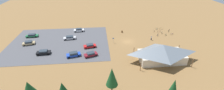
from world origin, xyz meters
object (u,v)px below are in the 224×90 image
(bicycle_white_yard_left, at_px, (162,33))
(bicycle_purple_edge_north, at_px, (172,34))
(pine_mideast, at_px, (29,89))
(bicycle_black_lone_west, at_px, (169,31))
(lot_sign, at_px, (113,39))
(bicycle_teal_mid_cluster, at_px, (156,29))
(pine_far_west, at_px, (173,90))
(bicycle_orange_trailside, at_px, (154,31))
(bicycle_yellow_edge_south, at_px, (161,29))
(car_black_front_row, at_px, (44,52))
(car_maroon_end_stall, at_px, (91,54))
(trash_bin, at_px, (122,32))
(car_green_by_curb, at_px, (32,36))
(car_tan_back_corner, at_px, (29,43))
(bicycle_green_near_porch, at_px, (166,35))
(car_red_inner_stall, at_px, (90,46))
(car_white_mid_lot, at_px, (79,30))
(bicycle_blue_yard_center, at_px, (158,35))
(car_silver_near_entry, at_px, (70,38))
(bicycle_red_near_sign, at_px, (159,31))
(bike_pavilion, at_px, (162,52))
(visitor_near_lot, at_px, (151,38))
(pine_center, at_px, (112,77))
(car_blue_aisle_side, at_px, (73,54))

(bicycle_white_yard_left, bearing_deg, bicycle_purple_edge_north, 155.38)
(pine_mideast, distance_m, bicycle_purple_edge_north, 55.90)
(bicycle_black_lone_west, bearing_deg, lot_sign, 17.74)
(bicycle_teal_mid_cluster, bearing_deg, pine_far_west, 73.85)
(bicycle_orange_trailside, distance_m, bicycle_yellow_edge_south, 4.54)
(bicycle_white_yard_left, relative_size, car_black_front_row, 0.38)
(car_maroon_end_stall, bearing_deg, trash_bin, -126.58)
(car_green_by_curb, relative_size, car_maroon_end_stall, 1.02)
(pine_mideast, distance_m, car_tan_back_corner, 30.80)
(trash_bin, distance_m, bicycle_green_near_porch, 18.45)
(car_red_inner_stall, bearing_deg, car_white_mid_lot, -70.80)
(car_maroon_end_stall, bearing_deg, bicycle_teal_mid_cluster, -146.36)
(bicycle_blue_yard_center, relative_size, car_silver_near_entry, 0.29)
(bicycle_yellow_edge_south, bearing_deg, bicycle_orange_trailside, 29.97)
(pine_mideast, distance_m, bicycle_red_near_sign, 54.38)
(lot_sign, bearing_deg, bicycle_purple_edge_north, -169.39)
(lot_sign, xyz_separation_m, car_silver_near_entry, (16.98, -4.74, -0.69))
(bike_pavilion, xyz_separation_m, car_red_inner_stall, (22.43, -10.47, -2.37))
(visitor_near_lot, bearing_deg, pine_center, 55.27)
(trash_bin, distance_m, pine_mideast, 44.09)
(car_red_inner_stall, bearing_deg, car_green_by_curb, -24.92)
(pine_mideast, xyz_separation_m, car_white_mid_lot, (-6.37, -38.91, -3.59))
(bicycle_green_near_porch, distance_m, car_silver_near_entry, 39.58)
(bike_pavilion, relative_size, car_black_front_row, 3.45)
(lot_sign, height_order, car_tan_back_corner, lot_sign)
(bicycle_teal_mid_cluster, bearing_deg, car_tan_back_corner, 10.04)
(trash_bin, distance_m, car_blue_aisle_side, 25.55)
(bicycle_orange_trailside, distance_m, bicycle_blue_yard_center, 4.01)
(bicycle_blue_yard_center, xyz_separation_m, visitor_near_lot, (3.97, 3.60, 0.56))
(bicycle_black_lone_west, xyz_separation_m, car_blue_aisle_side, (39.57, 16.40, 0.42))
(pine_center, relative_size, car_white_mid_lot, 1.63)
(bicycle_red_near_sign, height_order, car_white_mid_lot, car_white_mid_lot)
(pine_far_west, xyz_separation_m, visitor_near_lot, (-6.11, -30.96, -3.58))
(bike_pavilion, height_order, car_tan_back_corner, bike_pavilion)
(bicycle_black_lone_west, bearing_deg, trash_bin, -2.58)
(bicycle_red_near_sign, xyz_separation_m, visitor_near_lot, (5.95, 7.20, 0.58))
(pine_far_west, bearing_deg, car_blue_aisle_side, -43.53)
(bicycle_yellow_edge_south, bearing_deg, lot_sign, 25.14)
(bicycle_red_near_sign, bearing_deg, bicycle_purple_edge_north, 143.36)
(pine_center, xyz_separation_m, bicycle_purple_edge_north, (-28.58, -30.14, -4.58))
(trash_bin, distance_m, bicycle_white_yard_left, 17.14)
(bicycle_orange_trailside, distance_m, car_silver_near_entry, 36.16)
(bicycle_yellow_edge_south, relative_size, visitor_near_lot, 0.77)
(bicycle_red_near_sign, xyz_separation_m, bicycle_purple_edge_north, (-4.44, 3.30, 0.02))
(bicycle_blue_yard_center, height_order, car_red_inner_stall, car_red_inner_stall)
(trash_bin, distance_m, lot_sign, 10.37)
(bike_pavilion, height_order, car_maroon_end_stall, bike_pavilion)
(bicycle_white_yard_left, relative_size, bicycle_blue_yard_center, 1.20)
(trash_bin, xyz_separation_m, bicycle_green_near_porch, (-17.79, 4.89, -0.10))
(car_silver_near_entry, height_order, car_black_front_row, car_black_front_row)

